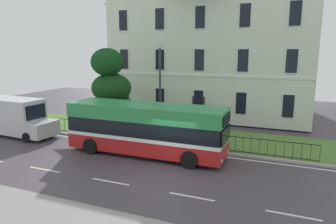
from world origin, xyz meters
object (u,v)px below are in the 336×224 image
object	(u,v)px
single_decker_bus	(146,128)
white_panel_van	(16,117)
litter_bin	(219,140)
street_lamp_post	(160,85)
georgian_townhouse	(215,47)
evergreen_tree	(112,99)

from	to	relation	value
single_decker_bus	white_panel_van	bearing A→B (deg)	178.86
single_decker_bus	litter_bin	bearing A→B (deg)	32.74
single_decker_bus	street_lamp_post	distance (m)	3.34
litter_bin	georgian_townhouse	bearing A→B (deg)	105.53
georgian_townhouse	litter_bin	size ratio (longest dim) A/B	16.76
georgian_townhouse	white_panel_van	xyz separation A→B (m)	(-11.20, -13.89, -5.01)
evergreen_tree	street_lamp_post	distance (m)	5.60
single_decker_bus	white_panel_van	world-z (taller)	single_decker_bus
georgian_townhouse	street_lamp_post	world-z (taller)	georgian_townhouse
white_panel_van	street_lamp_post	distance (m)	10.97
evergreen_tree	street_lamp_post	size ratio (longest dim) A/B	0.98
single_decker_bus	white_panel_van	size ratio (longest dim) A/B	1.61
georgian_townhouse	white_panel_van	bearing A→B (deg)	-128.88
single_decker_bus	evergreen_tree	bearing A→B (deg)	139.01
street_lamp_post	litter_bin	distance (m)	5.12
white_panel_van	georgian_townhouse	bearing A→B (deg)	54.37
georgian_townhouse	evergreen_tree	xyz separation A→B (m)	(-5.75, -9.64, -4.00)
georgian_townhouse	evergreen_tree	distance (m)	11.91
evergreen_tree	litter_bin	bearing A→B (deg)	-12.77
evergreen_tree	street_lamp_post	bearing A→B (deg)	-22.43
evergreen_tree	single_decker_bus	distance (m)	6.88
white_panel_van	street_lamp_post	world-z (taller)	street_lamp_post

